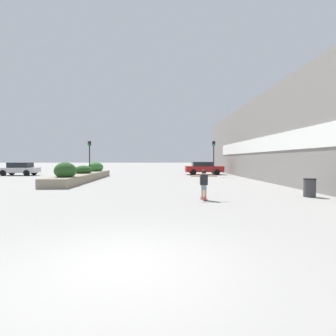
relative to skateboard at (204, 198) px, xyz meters
The scene contains 10 objects.
ground_plane 7.49m from the skateboard, 109.49° to the right, with size 300.00×300.00×0.00m, color gray.
building_wall_right 11.92m from the skateboard, 54.36° to the left, with size 0.67×42.81×7.18m.
planter_box 13.76m from the skateboard, 127.82° to the left, with size 1.82×13.07×1.58m.
skateboard is the anchor object (origin of this frame).
skateboarder 0.77m from the skateboard, ahead, with size 1.16×0.21×1.24m.
trash_bin 5.23m from the skateboard, ahead, with size 0.57×0.57×0.87m.
car_leftmost 19.56m from the skateboard, 80.75° to the left, with size 4.39×1.98×1.50m.
car_center_left 25.45m from the skateboard, 134.11° to the left, with size 4.06×1.89×1.44m.
traffic_light_left 17.54m from the skateboard, 121.15° to the left, with size 0.28×0.30×3.60m.
traffic_light_right 16.07m from the skateboard, 77.08° to the left, with size 0.28×0.30×3.68m.
Camera 1 is at (0.63, -4.29, 1.76)m, focal length 28.00 mm.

